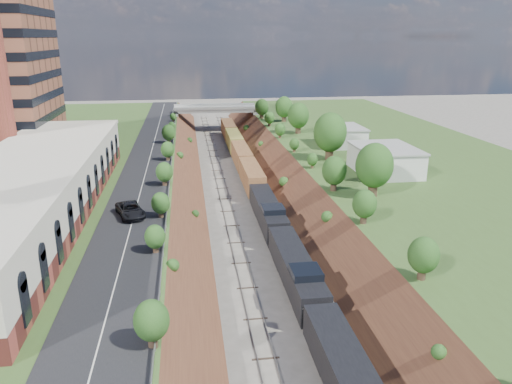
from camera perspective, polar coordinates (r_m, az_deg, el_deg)
name	(u,v)px	position (r m, az deg, el deg)	size (l,w,h in m)	color
platform_left	(41,187)	(90.65, -23.33, 0.56)	(44.00, 180.00, 5.00)	#3A5723
platform_right	(415,172)	(96.64, 17.76, 2.14)	(44.00, 180.00, 5.00)	#3A5723
embankment_left	(175,195)	(88.03, -9.23, -0.39)	(7.07, 180.00, 7.07)	brown
embankment_right	(299,190)	(90.13, 4.88, 0.20)	(7.07, 180.00, 7.07)	brown
rail_left_track	(223,193)	(88.17, -3.77, -0.10)	(1.58, 180.00, 0.18)	gray
rail_right_track	(252,192)	(88.67, -0.42, 0.03)	(1.58, 180.00, 0.18)	gray
road	(147,168)	(86.89, -12.35, 2.66)	(8.00, 180.00, 0.10)	black
guardrail	(171,165)	(86.34, -9.67, 3.07)	(0.10, 171.00, 0.70)	#99999E
commercial_building	(29,189)	(67.35, -24.47, 0.28)	(14.30, 62.30, 7.00)	brown
overpass	(216,114)	(147.75, -4.65, 8.90)	(24.50, 8.30, 7.40)	gray
white_building_near	(385,161)	(84.66, 14.50, 3.49)	(9.00, 12.00, 4.00)	silver
white_building_far	(341,137)	(104.73, 9.74, 6.27)	(8.00, 10.00, 3.60)	silver
tree_right_large	(374,166)	(70.91, 13.38, 2.92)	(5.25, 5.25, 7.61)	#473323
tree_left_crest	(157,253)	(48.14, -11.29, -6.82)	(2.45, 2.45, 3.55)	#473323
freight_train	(253,180)	(86.92, -0.33, 1.37)	(3.01, 121.34, 4.55)	black
suv	(130,210)	(63.76, -14.18, -1.99)	(2.77, 6.02, 1.67)	black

